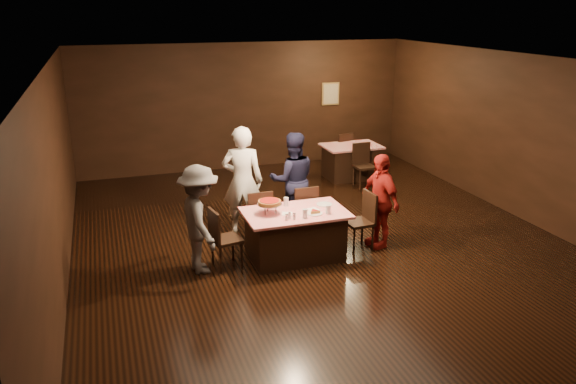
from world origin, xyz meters
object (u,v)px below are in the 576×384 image
object	(u,v)px
diner_white_jacket	(243,181)
glass_back	(286,202)
chair_end_left	(226,238)
chair_end_right	(359,221)
diner_grey_knit	(200,219)
main_table	(295,235)
diner_navy_hoodie	(293,180)
pizza_stand	(270,202)
diner_red_shirt	(380,201)
chair_far_right	(303,211)
chair_back_far	(340,152)
plate_empty	(324,204)
chair_far_left	(258,216)
glass_front_right	(328,210)
chair_back_near	(364,166)
back_table	(351,162)
glass_front_left	(305,214)

from	to	relation	value
diner_white_jacket	glass_back	distance (m)	1.04
chair_end_left	diner_white_jacket	bearing A→B (deg)	-35.01
chair_end_right	diner_grey_knit	xyz separation A→B (m)	(-2.59, 0.01, 0.35)
chair_end_right	glass_back	size ratio (longest dim) A/B	6.79
chair_end_left	chair_end_right	world-z (taller)	same
main_table	diner_navy_hoodie	bearing A→B (deg)	72.65
pizza_stand	diner_red_shirt	bearing A→B (deg)	-1.43
chair_far_right	chair_end_left	distance (m)	1.68
main_table	chair_back_far	distance (m)	5.04
diner_navy_hoodie	diner_grey_knit	distance (m)	2.31
plate_empty	chair_end_left	bearing A→B (deg)	-174.81
plate_empty	main_table	bearing A→B (deg)	-164.74
chair_far_left	plate_empty	distance (m)	1.16
diner_grey_knit	plate_empty	xyz separation A→B (m)	(2.04, 0.14, -0.04)
pizza_stand	diner_grey_knit	bearing A→B (deg)	-177.87
glass_front_right	chair_end_right	bearing A→B (deg)	21.04
diner_red_shirt	glass_front_right	world-z (taller)	diner_red_shirt
chair_end_right	diner_white_jacket	distance (m)	2.09
chair_back_near	glass_back	xyz separation A→B (m)	(-2.70, -2.68, 0.37)
plate_empty	diner_red_shirt	bearing A→B (deg)	-9.10
chair_back_far	chair_back_near	bearing A→B (deg)	76.64
back_table	chair_back_far	distance (m)	0.61
chair_end_left	diner_navy_hoodie	bearing A→B (deg)	-58.81
chair_back_near	diner_red_shirt	world-z (taller)	diner_red_shirt
glass_front_left	chair_end_right	bearing A→B (deg)	15.95
chair_end_left	chair_far_left	bearing A→B (deg)	-52.91
chair_far_left	diner_navy_hoodie	bearing A→B (deg)	-145.09
main_table	pizza_stand	size ratio (longest dim) A/B	4.21
glass_back	back_table	bearing A→B (deg)	51.44
chair_back_far	diner_white_jacket	distance (m)	4.45
chair_back_near	diner_navy_hoodie	bearing A→B (deg)	-143.11
glass_front_right	glass_back	size ratio (longest dim) A/B	1.00
main_table	chair_end_left	xyz separation A→B (m)	(-1.10, 0.00, 0.09)
chair_end_left	diner_navy_hoodie	distance (m)	2.04
chair_far_right	diner_grey_knit	xyz separation A→B (m)	(-1.89, -0.74, 0.35)
diner_white_jacket	chair_back_near	bearing A→B (deg)	-131.33
main_table	plate_empty	bearing A→B (deg)	15.26
chair_end_right	chair_back_near	xyz separation A→B (m)	(1.55, 2.98, 0.00)
chair_end_right	pizza_stand	bearing A→B (deg)	-95.69
diner_white_jacket	plate_empty	world-z (taller)	diner_white_jacket
chair_far_left	chair_far_right	distance (m)	0.80
chair_far_left	diner_grey_knit	world-z (taller)	diner_grey_knit
diner_red_shirt	chair_far_right	bearing A→B (deg)	-133.47
chair_far_left	glass_front_left	bearing A→B (deg)	113.15
chair_far_left	diner_red_shirt	distance (m)	2.03
chair_back_far	diner_navy_hoodie	distance (m)	3.73
plate_empty	back_table	bearing A→B (deg)	59.31
back_table	plate_empty	xyz separation A→B (m)	(-2.10, -3.53, 0.39)
chair_far_left	diner_red_shirt	xyz separation A→B (m)	(1.86, -0.75, 0.31)
back_table	glass_front_left	bearing A→B (deg)	-123.10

